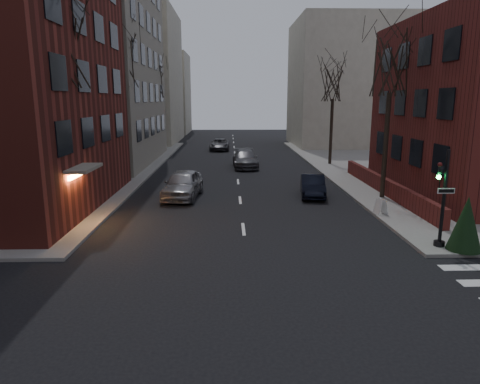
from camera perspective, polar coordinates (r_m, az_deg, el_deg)
name	(u,v)px	position (r m, az deg, el deg)	size (l,w,h in m)	color
building_left_tan	(47,9)	(45.37, -24.32, 21.31)	(18.00, 18.00, 28.00)	gray
low_wall_right	(385,186)	(28.90, 18.72, 0.79)	(0.35, 16.00, 1.00)	#5B1D1A
building_distant_la	(127,78)	(64.27, -14.85, 14.49)	(14.00, 16.00, 18.00)	beige
building_distant_ra	(348,84)	(59.71, 14.14, 13.77)	(14.00, 14.00, 16.00)	beige
building_distant_lb	(160,94)	(80.53, -10.56, 12.74)	(10.00, 12.00, 14.00)	beige
traffic_signal	(442,205)	(19.14, 25.30, -1.52)	(0.76, 0.44, 4.00)	black
tree_left_a	(58,48)	(23.18, -23.10, 17.26)	(4.18, 4.18, 10.26)	#2D231C
tree_left_b	(120,60)	(34.66, -15.71, 16.53)	(4.40, 4.40, 10.80)	#2D231C
tree_left_c	(153,81)	(48.31, -11.54, 14.36)	(3.96, 3.96, 9.72)	#2D231C
tree_right_a	(391,65)	(27.35, 19.54, 15.69)	(3.96, 3.96, 9.72)	#2D231C
tree_right_b	(333,82)	(40.72, 12.34, 14.13)	(3.74, 3.74, 9.18)	#2D231C
streetlamp_near	(118,127)	(30.58, -15.91, 8.36)	(0.36, 0.36, 6.28)	black
streetlamp_far	(163,116)	(50.18, -10.27, 9.99)	(0.36, 0.36, 6.28)	black
parked_sedan	(313,186)	(27.67, 9.66, 0.85)	(1.45, 4.15, 1.37)	black
car_lane_silver	(183,184)	(27.08, -7.63, 1.05)	(2.03, 5.04, 1.72)	#929397
car_lane_gray	(245,159)	(38.82, 0.70, 4.43)	(2.18, 5.35, 1.55)	#434348
car_lane_far	(220,144)	(52.26, -2.74, 6.35)	(2.30, 4.98, 1.38)	#3E3E43
sandwich_board	(381,207)	(23.65, 18.27, -1.86)	(0.36, 0.51, 0.82)	white
evergreen_shrub	(466,223)	(19.25, 27.92, -3.72)	(1.32, 1.32, 2.21)	black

